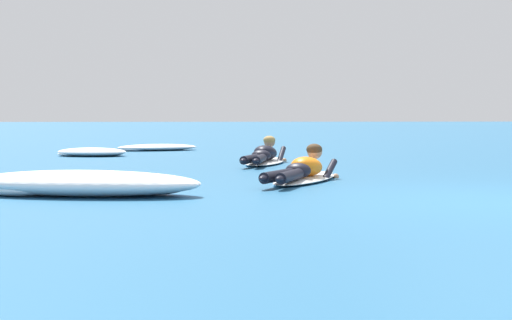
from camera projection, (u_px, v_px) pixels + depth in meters
ground_plane at (346, 154)px, 18.50m from camera, size 120.00×120.00×0.00m
surfer_near at (303, 172)px, 11.02m from camera, size 1.43×2.44×0.53m
surfer_far at (264, 157)px, 14.78m from camera, size 1.09×2.48×0.55m
whitewater_front at (84, 184)px, 9.26m from camera, size 2.80×1.47×0.28m
whitewater_mid_left at (157, 147)px, 20.11m from camera, size 2.14×1.51×0.16m
whitewater_back at (92, 152)px, 17.59m from camera, size 1.69×1.37×0.18m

